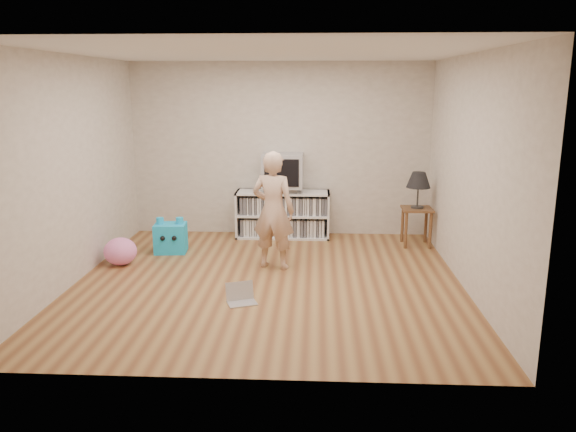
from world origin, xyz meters
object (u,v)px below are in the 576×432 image
(person, at_px, (273,211))
(dvd_deck, at_px, (283,189))
(plush_blue, at_px, (171,237))
(plush_pink, at_px, (120,251))
(media_unit, at_px, (283,214))
(laptop, at_px, (241,297))
(table_lamp, at_px, (419,181))
(side_table, at_px, (417,217))
(crt_tv, at_px, (283,170))

(person, bearing_deg, dvd_deck, -76.58)
(plush_blue, height_order, plush_pink, plush_blue)
(media_unit, xyz_separation_m, laptop, (-0.29, -2.69, -0.29))
(table_lamp, bearing_deg, person, -150.33)
(side_table, xyz_separation_m, plush_blue, (-3.44, -0.52, -0.21))
(media_unit, bearing_deg, plush_blue, -148.69)
(table_lamp, bearing_deg, side_table, 0.00)
(media_unit, relative_size, side_table, 2.55)
(side_table, relative_size, plush_blue, 1.12)
(crt_tv, bearing_deg, dvd_deck, 90.00)
(person, bearing_deg, crt_tv, -76.58)
(table_lamp, bearing_deg, plush_blue, -171.33)
(media_unit, height_order, laptop, media_unit)
(dvd_deck, relative_size, crt_tv, 0.75)
(crt_tv, xyz_separation_m, plush_blue, (-1.49, -0.89, -0.81))
(person, relative_size, plush_pink, 3.56)
(crt_tv, bearing_deg, laptop, -96.11)
(media_unit, distance_m, crt_tv, 0.67)
(media_unit, distance_m, side_table, 1.98)
(crt_tv, bearing_deg, media_unit, 90.00)
(side_table, relative_size, person, 0.37)
(dvd_deck, distance_m, table_lamp, 1.99)
(crt_tv, bearing_deg, side_table, -10.70)
(crt_tv, distance_m, side_table, 2.07)
(side_table, xyz_separation_m, laptop, (-2.23, -2.30, -0.36))
(laptop, bearing_deg, plush_pink, 124.05)
(dvd_deck, relative_size, person, 0.30)
(table_lamp, distance_m, person, 2.27)
(laptop, bearing_deg, side_table, 24.89)
(person, bearing_deg, side_table, -135.88)
(laptop, bearing_deg, person, 56.58)
(side_table, distance_m, person, 2.29)
(crt_tv, height_order, plush_blue, crt_tv)
(dvd_deck, distance_m, plush_blue, 1.82)
(media_unit, bearing_deg, plush_pink, -143.26)
(dvd_deck, bearing_deg, plush_blue, -149.13)
(crt_tv, height_order, laptop, crt_tv)
(dvd_deck, height_order, crt_tv, crt_tv)
(dvd_deck, relative_size, plush_pink, 1.08)
(crt_tv, bearing_deg, plush_pink, -143.62)
(media_unit, xyz_separation_m, side_table, (1.94, -0.39, 0.07))
(table_lamp, relative_size, laptop, 1.42)
(media_unit, xyz_separation_m, plush_blue, (-1.49, -0.91, -0.14))
(media_unit, distance_m, plush_blue, 1.76)
(laptop, xyz_separation_m, plush_pink, (-1.71, 1.19, 0.12))
(media_unit, bearing_deg, laptop, -96.07)
(media_unit, height_order, crt_tv, crt_tv)
(dvd_deck, distance_m, laptop, 2.77)
(plush_blue, xyz_separation_m, plush_pink, (-0.50, -0.58, -0.03))
(table_lamp, height_order, person, person)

